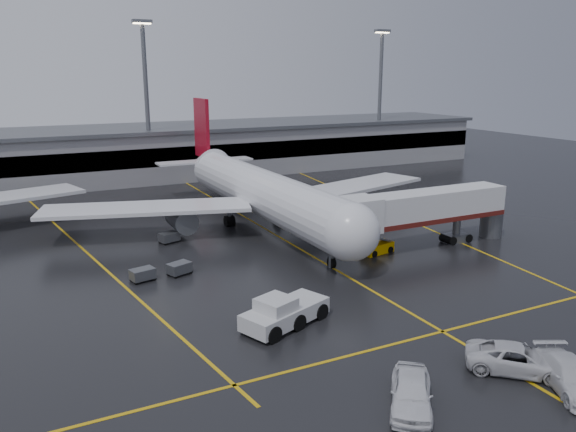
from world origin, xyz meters
name	(u,v)px	position (x,y,z in m)	size (l,w,h in m)	color
ground	(297,247)	(0.00, 0.00, 0.00)	(220.00, 220.00, 0.00)	black
apron_line_centre	(297,247)	(0.00, 0.00, 0.01)	(0.25, 90.00, 0.02)	gold
apron_line_stop	(442,331)	(0.00, -22.00, 0.01)	(60.00, 0.25, 0.02)	gold
apron_line_left	(81,247)	(-20.00, 10.00, 0.01)	(0.25, 70.00, 0.02)	gold
apron_line_right	(382,209)	(18.00, 10.00, 0.01)	(0.25, 70.00, 0.02)	gold
terminal	(171,150)	(0.00, 47.93, 4.32)	(122.00, 19.00, 8.60)	gray
light_mast_mid	(146,93)	(-5.00, 42.00, 14.47)	(3.00, 1.20, 25.45)	#595B60
light_mast_right	(380,89)	(40.00, 42.00, 14.47)	(3.00, 1.20, 25.45)	#595B60
main_airliner	(258,190)	(0.00, 9.70, 4.21)	(48.80, 45.60, 14.10)	silver
jet_bridge	(427,210)	(11.87, -6.00, 3.93)	(19.90, 3.40, 6.05)	silver
pushback_tractor	(283,313)	(-9.49, -16.18, 0.96)	(7.31, 5.00, 2.42)	silver
belt_loader	(377,248)	(6.29, -5.37, 0.54)	(3.66, 2.17, 2.18)	#E4A100
service_van_a	(518,359)	(0.30, -28.19, 0.85)	(2.81, 6.09, 1.69)	silver
service_van_b	(571,376)	(1.38, -30.96, 0.84)	(2.37, 5.82, 1.69)	silver
service_van_d	(411,392)	(-7.84, -28.32, 0.92)	(2.17, 5.39, 1.84)	white
baggage_cart_a	(179,268)	(-13.15, -2.59, 0.63)	(2.34, 1.94, 1.12)	#595B60
baggage_cart_b	(143,274)	(-16.43, -2.71, 0.63)	(2.24, 1.71, 1.12)	#595B60
baggage_cart_c	(169,237)	(-11.36, 7.46, 0.63)	(2.31, 1.88, 1.12)	#595B60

